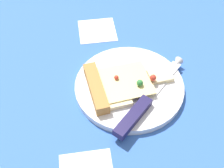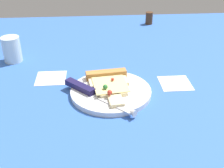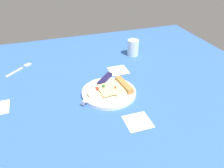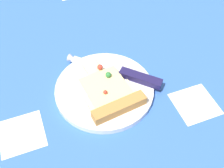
# 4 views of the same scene
# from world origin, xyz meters

# --- Properties ---
(ground_plane) EXTENTS (1.49, 1.49, 0.03)m
(ground_plane) POSITION_xyz_m (-0.00, -0.00, -0.01)
(ground_plane) COLOR #3360B7
(ground_plane) RESTS_ON ground
(plate) EXTENTS (0.22, 0.22, 0.01)m
(plate) POSITION_xyz_m (-0.01, 0.04, 0.01)
(plate) COLOR silver
(plate) RESTS_ON ground_plane
(pizza_slice) EXTENTS (0.18, 0.12, 0.03)m
(pizza_slice) POSITION_xyz_m (0.02, 0.05, 0.02)
(pizza_slice) COLOR beige
(pizza_slice) RESTS_ON plate
(knife) EXTENTS (0.18, 0.18, 0.02)m
(knife) POSITION_xyz_m (-0.03, 0.10, 0.02)
(knife) COLOR silver
(knife) RESTS_ON plate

